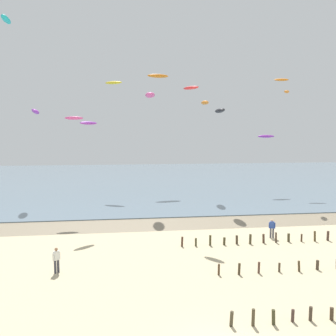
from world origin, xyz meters
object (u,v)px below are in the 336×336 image
object	(u,v)px
kite_aloft_0	(158,76)
kite_aloft_9	(220,111)
kite_aloft_7	(287,92)
kite_aloft_12	(281,80)
kite_aloft_13	(6,19)
kite_aloft_11	(205,103)
person_mid_beach	(57,259)
kite_aloft_8	(266,136)
kite_aloft_1	(74,118)
kite_aloft_5	(88,123)
kite_aloft_6	(114,83)
kite_aloft_3	(150,95)
kite_aloft_10	(191,88)
kite_aloft_4	(35,111)
person_nearest_camera	(272,228)

from	to	relation	value
kite_aloft_0	kite_aloft_9	bearing A→B (deg)	-79.29
kite_aloft_7	kite_aloft_12	xyz separation A→B (m)	(3.74, 9.79, 3.07)
kite_aloft_13	kite_aloft_11	bearing A→B (deg)	-76.16
person_mid_beach	kite_aloft_8	xyz separation A→B (m)	(26.35, 28.72, 7.94)
kite_aloft_1	kite_aloft_13	distance (m)	13.01
kite_aloft_1	kite_aloft_0	bearing A→B (deg)	56.32
kite_aloft_5	kite_aloft_9	size ratio (longest dim) A/B	0.59
kite_aloft_1	kite_aloft_6	xyz separation A→B (m)	(4.11, 15.69, 6.10)
kite_aloft_1	kite_aloft_3	size ratio (longest dim) A/B	0.56
person_mid_beach	kite_aloft_8	bearing A→B (deg)	47.46
kite_aloft_10	kite_aloft_13	distance (m)	22.33
kite_aloft_6	kite_aloft_13	xyz separation A→B (m)	(-11.31, -14.08, 4.62)
kite_aloft_3	kite_aloft_7	bearing A→B (deg)	97.97
kite_aloft_11	kite_aloft_13	xyz separation A→B (m)	(-24.54, -9.42, 7.90)
kite_aloft_4	kite_aloft_13	size ratio (longest dim) A/B	1.08
kite_aloft_10	kite_aloft_12	world-z (taller)	kite_aloft_12
kite_aloft_3	kite_aloft_7	size ratio (longest dim) A/B	1.77
person_nearest_camera	kite_aloft_12	distance (m)	33.14
kite_aloft_3	kite_aloft_12	world-z (taller)	kite_aloft_12
kite_aloft_10	kite_aloft_6	bearing A→B (deg)	162.04
kite_aloft_10	kite_aloft_5	bearing A→B (deg)	-137.97
kite_aloft_9	kite_aloft_13	distance (m)	26.22
kite_aloft_6	kite_aloft_13	bearing A→B (deg)	-102.71
kite_aloft_8	kite_aloft_12	xyz separation A→B (m)	(3.48, 2.77, 8.96)
person_mid_beach	kite_aloft_9	distance (m)	27.79
kite_aloft_0	kite_aloft_9	xyz separation A→B (m)	(5.91, -16.42, -6.65)
kite_aloft_10	kite_aloft_4	bearing A→B (deg)	-167.57
kite_aloft_8	kite_aloft_10	world-z (taller)	kite_aloft_10
person_nearest_camera	kite_aloft_13	distance (m)	35.25
kite_aloft_7	kite_aloft_13	bearing A→B (deg)	-59.29
kite_aloft_0	kite_aloft_13	world-z (taller)	kite_aloft_13
kite_aloft_0	kite_aloft_1	bearing A→B (deg)	-130.04
kite_aloft_3	kite_aloft_8	bearing A→B (deg)	118.14
kite_aloft_6	kite_aloft_10	size ratio (longest dim) A/B	1.49
kite_aloft_5	kite_aloft_7	distance (m)	27.08
kite_aloft_5	kite_aloft_6	xyz separation A→B (m)	(2.13, 20.79, 6.80)
kite_aloft_0	kite_aloft_3	xyz separation A→B (m)	(-2.60, -15.53, -4.80)
kite_aloft_6	kite_aloft_8	size ratio (longest dim) A/B	1.06
person_mid_beach	kite_aloft_13	size ratio (longest dim) A/B	0.58
kite_aloft_10	kite_aloft_13	size ratio (longest dim) A/B	0.64
kite_aloft_4	kite_aloft_7	bearing A→B (deg)	72.32
kite_aloft_1	kite_aloft_4	size ratio (longest dim) A/B	0.62
kite_aloft_9	kite_aloft_13	world-z (taller)	kite_aloft_13
kite_aloft_4	kite_aloft_8	distance (m)	33.35
person_mid_beach	kite_aloft_12	distance (m)	46.55
kite_aloft_4	kite_aloft_10	size ratio (longest dim) A/B	1.70
kite_aloft_0	kite_aloft_3	bearing A→B (deg)	-108.61
kite_aloft_9	kite_aloft_13	bearing A→B (deg)	-83.19
kite_aloft_6	kite_aloft_10	xyz separation A→B (m)	(7.57, -22.79, -3.52)
kite_aloft_0	kite_aloft_9	world-z (taller)	kite_aloft_0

